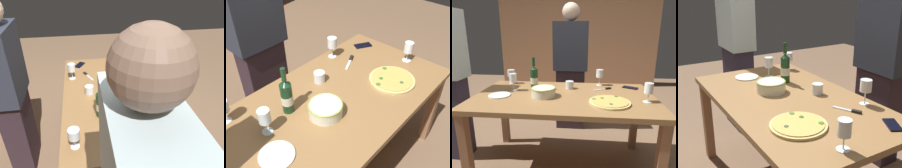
% 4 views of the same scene
% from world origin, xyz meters
% --- Properties ---
extents(ground_plane, '(8.00, 8.00, 0.00)m').
position_xyz_m(ground_plane, '(0.00, 0.00, 0.00)').
color(ground_plane, brown).
extents(dining_table, '(1.60, 0.90, 0.75)m').
position_xyz_m(dining_table, '(0.00, 0.00, 0.66)').
color(dining_table, olive).
rests_on(dining_table, ground).
extents(pizza, '(0.33, 0.33, 0.02)m').
position_xyz_m(pizza, '(0.38, -0.18, 0.76)').
color(pizza, '#D2B973').
rests_on(pizza, dining_table).
extents(serving_bowl, '(0.22, 0.22, 0.08)m').
position_xyz_m(serving_bowl, '(-0.18, -0.06, 0.80)').
color(serving_bowl, silver).
rests_on(serving_bowl, dining_table).
extents(wine_bottle, '(0.07, 0.07, 0.32)m').
position_xyz_m(wine_bottle, '(-0.31, 0.14, 0.87)').
color(wine_bottle, '#173A1E').
rests_on(wine_bottle, dining_table).
extents(wine_glass_near_pizza, '(0.08, 0.08, 0.17)m').
position_xyz_m(wine_glass_near_pizza, '(0.34, 0.37, 0.87)').
color(wine_glass_near_pizza, white).
rests_on(wine_glass_near_pizza, dining_table).
extents(wine_glass_by_bottle, '(0.07, 0.07, 0.17)m').
position_xyz_m(wine_glass_by_bottle, '(-0.50, 0.09, 0.86)').
color(wine_glass_by_bottle, white).
rests_on(wine_glass_by_bottle, dining_table).
extents(wine_glass_far_left, '(0.07, 0.07, 0.16)m').
position_xyz_m(wine_glass_far_left, '(0.69, -0.12, 0.86)').
color(wine_glass_far_left, white).
rests_on(wine_glass_far_left, dining_table).
extents(cup_amber, '(0.08, 0.08, 0.08)m').
position_xyz_m(cup_amber, '(0.03, 0.21, 0.79)').
color(cup_amber, white).
rests_on(cup_amber, dining_table).
extents(side_plate, '(0.19, 0.19, 0.01)m').
position_xyz_m(side_plate, '(-0.57, -0.08, 0.76)').
color(side_plate, white).
rests_on(side_plate, dining_table).
extents(cell_phone, '(0.16, 0.13, 0.01)m').
position_xyz_m(cell_phone, '(0.64, 0.28, 0.76)').
color(cell_phone, black).
rests_on(cell_phone, dining_table).
extents(pizza_knife, '(0.18, 0.10, 0.02)m').
position_xyz_m(pizza_knife, '(0.38, 0.21, 0.76)').
color(pizza_knife, silver).
rests_on(pizza_knife, dining_table).
extents(person_host, '(0.44, 0.24, 1.65)m').
position_xyz_m(person_host, '(0.00, 0.89, 0.83)').
color(person_host, '#2D2028').
rests_on(person_host, ground).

